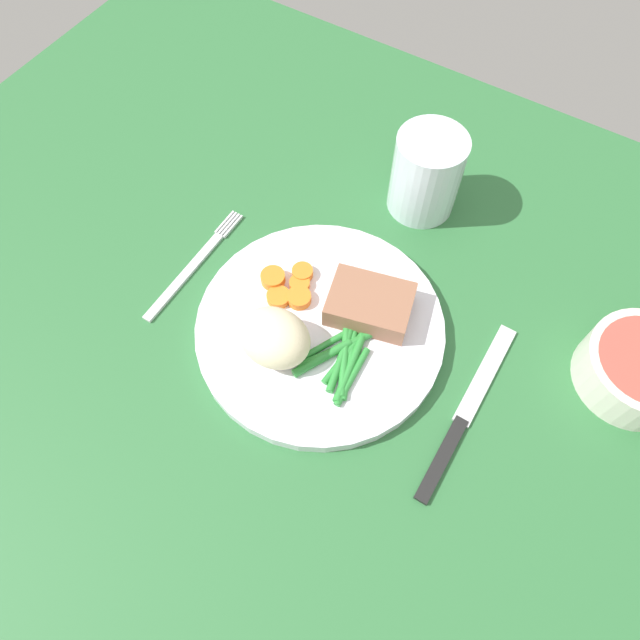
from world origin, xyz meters
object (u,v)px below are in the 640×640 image
at_px(dinner_plate, 320,328).
at_px(knife, 465,413).
at_px(meat_portion, 370,304).
at_px(fork, 194,265).
at_px(water_glass, 425,178).
at_px(salad_bowl, 639,368).

relative_size(dinner_plate, knife, 1.25).
bearing_deg(meat_portion, knife, -18.05).
distance_m(meat_portion, fork, 0.20).
height_order(knife, water_glass, water_glass).
bearing_deg(fork, dinner_plate, 1.47).
relative_size(fork, knife, 0.81).
xyz_separation_m(knife, water_glass, (-0.16, 0.21, 0.04)).
bearing_deg(knife, fork, 176.06).
relative_size(fork, salad_bowl, 1.50).
bearing_deg(salad_bowl, knife, -135.88).
bearing_deg(dinner_plate, water_glass, 87.10).
height_order(fork, water_glass, water_glass).
relative_size(dinner_plate, salad_bowl, 2.31).
distance_m(dinner_plate, meat_portion, 0.06).
height_order(dinner_plate, knife, dinner_plate).
xyz_separation_m(knife, salad_bowl, (0.12, 0.12, 0.02)).
bearing_deg(salad_bowl, meat_portion, -163.43).
bearing_deg(fork, salad_bowl, 15.26).
xyz_separation_m(meat_portion, water_glass, (-0.02, 0.17, 0.01)).
distance_m(water_glass, salad_bowl, 0.29).
xyz_separation_m(dinner_plate, water_glass, (0.01, 0.21, 0.03)).
relative_size(knife, water_glass, 2.08).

